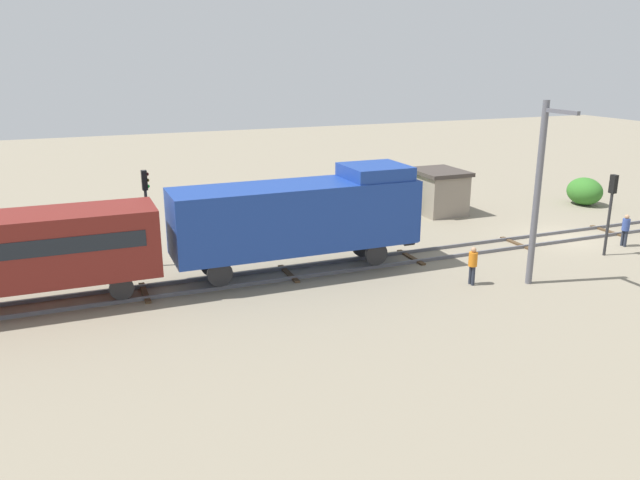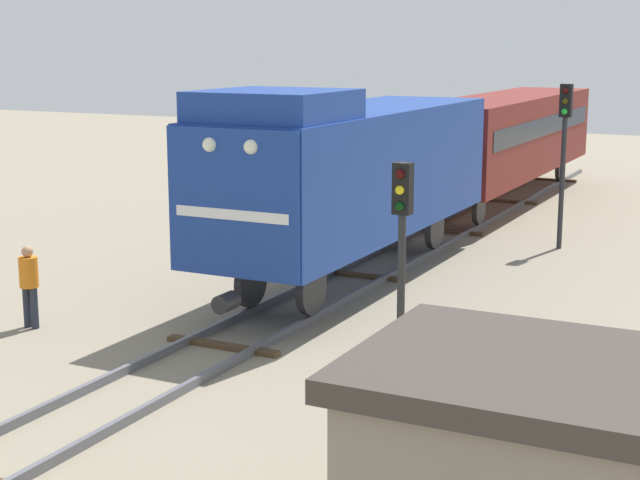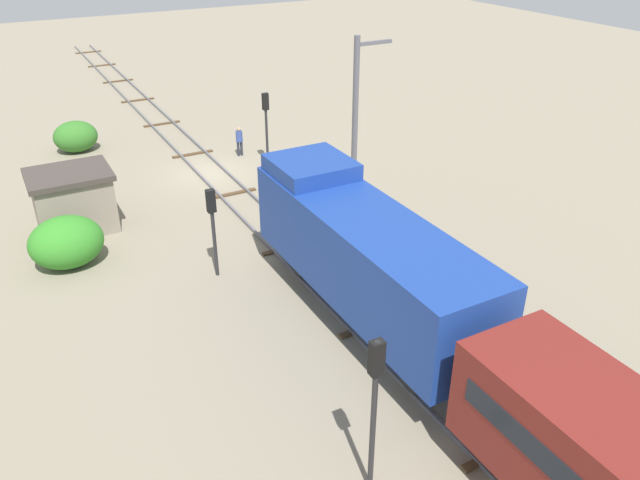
{
  "view_description": "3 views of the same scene",
  "coord_description": "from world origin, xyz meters",
  "px_view_note": "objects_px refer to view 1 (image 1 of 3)",
  "views": [
    {
      "loc": [
        -25.33,
        24.69,
        9.54
      ],
      "look_at": [
        0.79,
        14.09,
        1.22
      ],
      "focal_mm": 35.0,
      "sensor_mm": 36.0,
      "label": 1
    },
    {
      "loc": [
        9.59,
        -5.54,
        5.71
      ],
      "look_at": [
        0.41,
        12.9,
        1.53
      ],
      "focal_mm": 55.0,
      "sensor_mm": 36.0,
      "label": 2
    },
    {
      "loc": [
        9.88,
        30.5,
        12.98
      ],
      "look_at": [
        -0.46,
        11.5,
        1.22
      ],
      "focal_mm": 35.0,
      "sensor_mm": 36.0,
      "label": 3
    }
  ],
  "objects_px": {
    "traffic_signal_near": "(612,200)",
    "relay_hut": "(438,191)",
    "locomotive": "(301,214)",
    "traffic_signal_mid": "(372,194)",
    "traffic_signal_far": "(146,201)",
    "worker_near_track": "(626,228)",
    "worker_by_signal": "(473,263)",
    "catenary_mast": "(539,190)"
  },
  "relations": [
    {
      "from": "traffic_signal_mid",
      "to": "relay_hut",
      "type": "height_order",
      "value": "traffic_signal_mid"
    },
    {
      "from": "traffic_signal_mid",
      "to": "catenary_mast",
      "type": "height_order",
      "value": "catenary_mast"
    },
    {
      "from": "worker_by_signal",
      "to": "worker_near_track",
      "type": "bearing_deg",
      "value": 8.49
    },
    {
      "from": "traffic_signal_mid",
      "to": "traffic_signal_far",
      "type": "bearing_deg",
      "value": 89.0
    },
    {
      "from": "traffic_signal_far",
      "to": "worker_by_signal",
      "type": "relative_size",
      "value": 2.69
    },
    {
      "from": "worker_near_track",
      "to": "relay_hut",
      "type": "height_order",
      "value": "relay_hut"
    },
    {
      "from": "traffic_signal_near",
      "to": "traffic_signal_mid",
      "type": "bearing_deg",
      "value": 55.87
    },
    {
      "from": "worker_near_track",
      "to": "relay_hut",
      "type": "relative_size",
      "value": 0.49
    },
    {
      "from": "catenary_mast",
      "to": "relay_hut",
      "type": "xyz_separation_m",
      "value": [
        12.56,
        -3.26,
        -2.79
      ]
    },
    {
      "from": "worker_near_track",
      "to": "worker_by_signal",
      "type": "height_order",
      "value": "same"
    },
    {
      "from": "locomotive",
      "to": "traffic_signal_near",
      "type": "relative_size",
      "value": 2.85
    },
    {
      "from": "locomotive",
      "to": "traffic_signal_near",
      "type": "distance_m",
      "value": 15.31
    },
    {
      "from": "worker_near_track",
      "to": "relay_hut",
      "type": "xyz_separation_m",
      "value": [
        9.9,
        5.08,
        0.4
      ]
    },
    {
      "from": "traffic_signal_far",
      "to": "catenary_mast",
      "type": "xyz_separation_m",
      "value": [
        -8.66,
        -15.0,
        1.02
      ]
    },
    {
      "from": "relay_hut",
      "to": "worker_near_track",
      "type": "bearing_deg",
      "value": -152.84
    },
    {
      "from": "traffic_signal_near",
      "to": "relay_hut",
      "type": "distance_m",
      "value": 11.19
    },
    {
      "from": "locomotive",
      "to": "catenary_mast",
      "type": "xyz_separation_m",
      "value": [
        -5.06,
        -8.76,
        1.41
      ]
    },
    {
      "from": "catenary_mast",
      "to": "locomotive",
      "type": "bearing_deg",
      "value": 59.97
    },
    {
      "from": "traffic_signal_mid",
      "to": "worker_near_track",
      "type": "bearing_deg",
      "value": -116.06
    },
    {
      "from": "locomotive",
      "to": "worker_near_track",
      "type": "relative_size",
      "value": 6.82
    },
    {
      "from": "traffic_signal_mid",
      "to": "worker_near_track",
      "type": "relative_size",
      "value": 2.16
    },
    {
      "from": "traffic_signal_near",
      "to": "relay_hut",
      "type": "relative_size",
      "value": 1.16
    },
    {
      "from": "traffic_signal_mid",
      "to": "relay_hut",
      "type": "distance_m",
      "value": 8.01
    },
    {
      "from": "traffic_signal_far",
      "to": "traffic_signal_near",
      "type": "bearing_deg",
      "value": -107.77
    },
    {
      "from": "worker_near_track",
      "to": "locomotive",
      "type": "bearing_deg",
      "value": -40.35
    },
    {
      "from": "traffic_signal_far",
      "to": "traffic_signal_mid",
      "type": "bearing_deg",
      "value": -91.0
    },
    {
      "from": "traffic_signal_far",
      "to": "relay_hut",
      "type": "distance_m",
      "value": 18.75
    },
    {
      "from": "traffic_signal_near",
      "to": "relay_hut",
      "type": "bearing_deg",
      "value": 15.44
    },
    {
      "from": "locomotive",
      "to": "traffic_signal_far",
      "type": "relative_size",
      "value": 2.53
    },
    {
      "from": "worker_by_signal",
      "to": "relay_hut",
      "type": "xyz_separation_m",
      "value": [
        11.7,
        -5.68,
        0.4
      ]
    },
    {
      "from": "locomotive",
      "to": "traffic_signal_mid",
      "type": "bearing_deg",
      "value": -57.01
    },
    {
      "from": "traffic_signal_mid",
      "to": "traffic_signal_far",
      "type": "height_order",
      "value": "traffic_signal_far"
    },
    {
      "from": "relay_hut",
      "to": "traffic_signal_mid",
      "type": "bearing_deg",
      "value": 121.16
    },
    {
      "from": "worker_near_track",
      "to": "worker_by_signal",
      "type": "distance_m",
      "value": 10.91
    },
    {
      "from": "worker_near_track",
      "to": "traffic_signal_near",
      "type": "bearing_deg",
      "value": -11.72
    },
    {
      "from": "worker_by_signal",
      "to": "relay_hut",
      "type": "distance_m",
      "value": 13.01
    },
    {
      "from": "traffic_signal_far",
      "to": "locomotive",
      "type": "bearing_deg",
      "value": -119.99
    },
    {
      "from": "traffic_signal_far",
      "to": "worker_near_track",
      "type": "relative_size",
      "value": 2.69
    },
    {
      "from": "traffic_signal_near",
      "to": "locomotive",
      "type": "bearing_deg",
      "value": 77.94
    },
    {
      "from": "traffic_signal_near",
      "to": "worker_by_signal",
      "type": "height_order",
      "value": "traffic_signal_near"
    },
    {
      "from": "traffic_signal_mid",
      "to": "catenary_mast",
      "type": "xyz_separation_m",
      "value": [
        -8.46,
        -3.52,
        1.61
      ]
    },
    {
      "from": "traffic_signal_near",
      "to": "worker_near_track",
      "type": "height_order",
      "value": "traffic_signal_near"
    }
  ]
}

